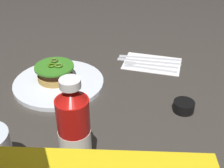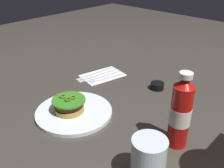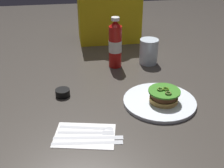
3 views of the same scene
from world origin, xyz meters
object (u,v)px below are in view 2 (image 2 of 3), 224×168
Objects in this scene: condiment_cup at (157,86)px; spoon_utensil at (102,79)px; butter_knife at (96,75)px; fork_utensil at (101,77)px; ketchup_bottle at (180,113)px; steak_knife at (94,73)px; dinner_plate at (74,112)px; napkin at (103,75)px; burger_sandwich at (69,105)px; water_glass at (148,159)px.

condiment_cup is 0.31× the size of spoon_utensil.
butter_knife and fork_utensil have the same top height.
steak_knife is (-0.16, -0.53, -0.10)m from ketchup_bottle.
dinner_plate reaches higher than napkin.
butter_knife is (-0.16, -0.50, -0.10)m from ketchup_bottle.
ketchup_bottle is 0.35m from condiment_cup.
fork_utensil is (-0.16, -0.48, -0.10)m from ketchup_bottle.
burger_sandwich is at bearing 32.00° from steak_knife.
water_glass is 0.63× the size of napkin.
burger_sandwich is at bearing -42.70° from dinner_plate.
butter_knife is 1.23× the size of spoon_utensil.
butter_knife is at bearing -33.84° from napkin.
water_glass is 0.66× the size of fork_utensil.
steak_knife is at bearing -102.75° from butter_knife.
condiment_cup reaches higher than dinner_plate.
steak_knife and spoon_utensil have the same top height.
burger_sandwich reaches higher than spoon_utensil.
condiment_cup is at bearing 161.69° from burger_sandwich.
steak_knife is at bearing -145.43° from dinner_plate.
steak_knife is at bearing -106.97° from ketchup_bottle.
napkin is at bearing -153.19° from dinner_plate.
water_glass is 0.63m from steak_knife.
steak_knife is at bearing -120.90° from water_glass.
dinner_plate is 1.50× the size of fork_utensil.
water_glass is at bearing 81.23° from dinner_plate.
burger_sandwich is at bearing 24.38° from fork_utensil.
fork_utensil is (0.02, 0.01, 0.00)m from napkin.
steak_knife is at bearing -103.75° from spoon_utensil.
condiment_cup is 0.26× the size of steak_knife.
burger_sandwich is at bearing -96.82° from water_glass.
ketchup_bottle is (-0.12, 0.35, 0.07)m from burger_sandwich.
spoon_utensil is (-0.14, -0.46, -0.10)m from ketchup_bottle.
butter_knife and spoon_utensil have the same top height.
butter_knife is (0.01, 0.02, 0.00)m from steak_knife.
ketchup_bottle is (-0.11, 0.34, 0.10)m from dinner_plate.
dinner_plate is at bearing -72.65° from ketchup_bottle.
burger_sandwich is 0.38m from condiment_cup.
dinner_plate is at bearing -98.77° from water_glass.
water_glass reaches higher than napkin.
ketchup_bottle is 0.54m from butter_knife.
ketchup_bottle is 0.51m from fork_utensil.
ketchup_bottle is at bearing 72.84° from butter_knife.
steak_knife is at bearing -92.60° from fork_utensil.
napkin is at bearing -110.21° from ketchup_bottle.
condiment_cup reaches higher than spoon_utensil.
water_glass is at bearing 56.92° from spoon_utensil.
fork_utensil is 1.01× the size of spoon_utensil.
burger_sandwich reaches higher than steak_knife.
spoon_utensil is (0.02, 0.07, 0.00)m from steak_knife.
spoon_utensil is at bearing 54.63° from fork_utensil.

